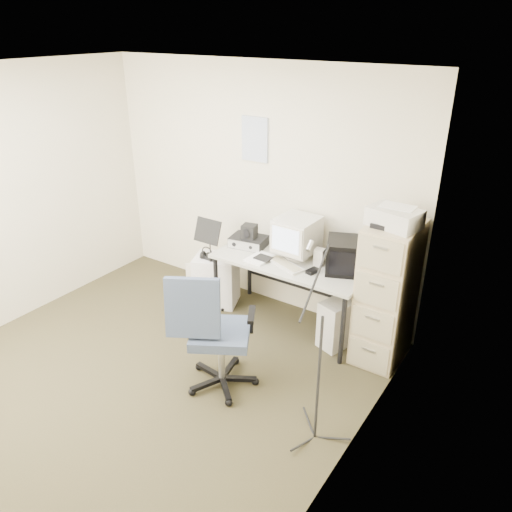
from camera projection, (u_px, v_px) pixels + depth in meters
The scene contains 22 objects.
floor at pixel (143, 379), 4.33m from camera, with size 3.60×3.60×0.01m, color #34301C.
ceiling at pixel (106, 74), 3.26m from camera, with size 3.60×3.60×0.01m, color white.
wall_back at pixel (257, 188), 5.15m from camera, with size 3.60×0.02×2.50m, color beige.
wall_right at pixel (345, 319), 2.89m from camera, with size 0.02×3.60×2.50m, color beige.
wall_calendar at pixel (255, 139), 4.94m from camera, with size 0.30×0.02×0.44m, color white.
filing_cabinet at pixel (387, 293), 4.37m from camera, with size 0.40×0.60×1.30m, color tan.
printer at pixel (394, 218), 4.02m from camera, with size 0.40×0.27×0.16m, color silver.
desk at pixel (291, 293), 4.95m from camera, with size 1.50×0.70×0.73m, color #B0AE99.
crt_monitor at pixel (297, 238), 4.77m from camera, with size 0.37×0.39×0.40m, color silver.
crt_tv at pixel (345, 255), 4.53m from camera, with size 0.33×0.35×0.30m, color black.
desk_speaker at pixel (319, 257), 4.66m from camera, with size 0.09×0.09×0.16m, color beige.
keyboard at pixel (285, 265), 4.68m from camera, with size 0.40×0.14×0.02m, color silver.
mouse at pixel (313, 271), 4.54m from camera, with size 0.07×0.12×0.04m, color black.
radio_receiver at pixel (249, 241), 5.07m from camera, with size 0.36×0.25×0.10m, color black.
radio_speaker at pixel (249, 231), 5.00m from camera, with size 0.14×0.13×0.14m, color black.
papers at pixel (260, 258), 4.81m from camera, with size 0.20×0.27×0.02m, color white.
pc_tower at pixel (343, 320), 4.74m from camera, with size 0.22×0.50×0.47m, color silver.
office_chair at pixel (220, 332), 4.05m from camera, with size 0.61×0.61×1.06m, color #46576D.
side_cart at pixel (216, 280), 5.40m from camera, with size 0.44×0.35×0.55m, color silver.
music_stand at pixel (210, 238), 5.17m from camera, with size 0.30×0.16×0.45m, color black.
headphones at pixel (207, 255), 5.20m from camera, with size 0.15×0.15×0.03m, color black.
mic_stand at pixel (320, 361), 3.44m from camera, with size 0.02×0.02×1.38m, color black.
Camera 1 is at (2.73, -2.33, 2.82)m, focal length 35.00 mm.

